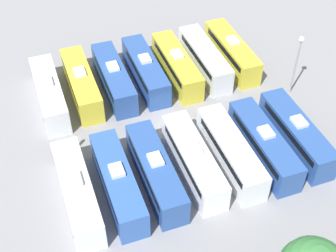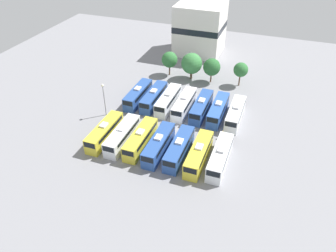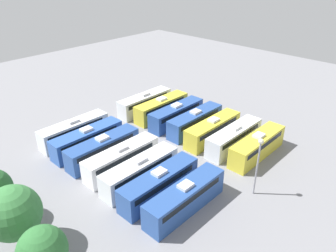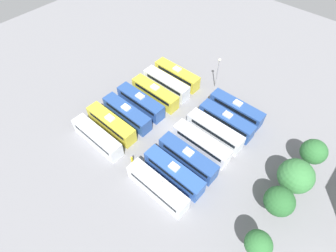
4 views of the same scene
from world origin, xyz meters
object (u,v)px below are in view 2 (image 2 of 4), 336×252
(bus_10, at_px, (184,104))
(bus_2, at_px, (141,139))
(bus_7, at_px, (138,94))
(tree_3, at_px, (241,70))
(bus_12, at_px, (218,109))
(bus_5, at_px, (199,154))
(bus_11, at_px, (201,106))
(worker_person, at_px, (222,135))
(bus_0, at_px, (105,132))
(light_pole, at_px, (104,94))
(depot_building, at_px, (200,29))
(tree_0, at_px, (170,60))
(bus_6, at_px, (220,156))
(tree_2, at_px, (212,67))
(bus_8, at_px, (154,97))
(bus_13, at_px, (235,113))
(bus_3, at_px, (159,144))
(tree_1, at_px, (192,64))
(bus_4, at_px, (179,148))
(bus_9, at_px, (168,100))
(bus_1, at_px, (122,135))

(bus_10, bearing_deg, bus_2, -104.69)
(bus_7, height_order, tree_3, tree_3)
(bus_12, bearing_deg, bus_5, -89.88)
(bus_11, relative_size, worker_person, 6.15)
(bus_0, height_order, bus_5, same)
(bus_11, height_order, bus_12, same)
(light_pole, xyz_separation_m, depot_building, (9.36, 39.77, 2.04))
(bus_10, relative_size, tree_0, 1.74)
(bus_6, distance_m, tree_2, 30.82)
(bus_6, xyz_separation_m, bus_8, (-18.38, 14.92, 0.00))
(bus_13, bearing_deg, bus_3, -126.79)
(bus_11, bearing_deg, bus_10, -178.27)
(bus_5, bearing_deg, tree_1, 109.07)
(bus_10, height_order, bus_13, same)
(bus_5, relative_size, tree_0, 1.74)
(tree_2, bearing_deg, tree_0, 178.59)
(bus_7, bearing_deg, bus_11, -0.31)
(bus_4, bearing_deg, bus_13, 63.56)
(worker_person, bearing_deg, light_pole, -179.02)
(bus_10, bearing_deg, worker_person, -35.30)
(bus_2, xyz_separation_m, bus_8, (-3.42, 14.98, 0.00))
(bus_2, height_order, bus_9, same)
(bus_9, distance_m, light_pole, 14.10)
(tree_0, bearing_deg, bus_4, -67.17)
(bus_10, xyz_separation_m, tree_3, (9.23, 15.51, 2.48))
(bus_12, bearing_deg, tree_0, 137.33)
(bus_12, bearing_deg, depot_building, 112.29)
(bus_10, distance_m, bus_11, 3.81)
(light_pole, height_order, tree_0, light_pole)
(bus_12, relative_size, light_pole, 1.46)
(depot_building, bearing_deg, bus_5, -74.42)
(tree_2, bearing_deg, bus_4, -87.07)
(bus_0, bearing_deg, bus_7, 89.44)
(depot_building, bearing_deg, bus_12, -67.71)
(worker_person, bearing_deg, bus_9, 152.09)
(bus_0, xyz_separation_m, bus_8, (3.90, 15.34, 0.00))
(bus_11, xyz_separation_m, tree_1, (-6.70, 14.79, 2.48))
(bus_1, height_order, tree_3, tree_3)
(tree_0, bearing_deg, bus_6, -56.06)
(bus_12, distance_m, tree_0, 22.26)
(worker_person, relative_size, light_pole, 0.24)
(bus_8, distance_m, light_pole, 11.63)
(bus_7, bearing_deg, bus_2, -64.10)
(bus_8, height_order, depot_building, depot_building)
(worker_person, bearing_deg, bus_8, 156.58)
(bus_3, distance_m, tree_3, 31.96)
(bus_0, distance_m, bus_6, 22.29)
(bus_8, height_order, tree_1, tree_1)
(bus_8, bearing_deg, bus_9, -2.88)
(bus_11, bearing_deg, light_pole, -158.13)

